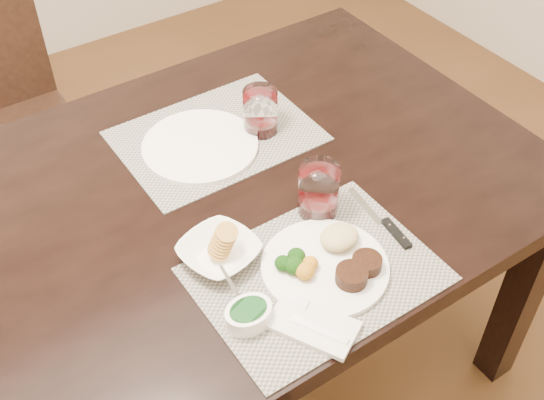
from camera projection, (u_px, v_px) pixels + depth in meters
dining_table at (117, 263)px, 1.47m from camera, size 2.00×1.00×0.75m
chair_far at (0, 110)px, 2.14m from camera, size 0.42×0.42×0.90m
placemat_near at (316, 274)px, 1.34m from camera, size 0.46×0.34×0.00m
placemat_far at (216, 136)px, 1.65m from camera, size 0.46×0.34×0.00m
dinner_plate at (331, 262)px, 1.34m from camera, size 0.25×0.25×0.05m
napkin_fork at (313, 325)px, 1.24m from camera, size 0.15×0.18×0.02m
steak_knife at (389, 227)px, 1.42m from camera, size 0.03×0.21×0.01m
cracker_bowl at (219, 251)px, 1.35m from camera, size 0.18×0.18×0.07m
sauce_ramekin at (248, 314)px, 1.24m from camera, size 0.09×0.14×0.07m
wine_glass_near at (319, 192)px, 1.43m from camera, size 0.09×0.09×0.12m
far_plate at (200, 146)px, 1.61m from camera, size 0.27×0.27×0.01m
wine_glass_far at (260, 113)px, 1.63m from camera, size 0.08×0.08×0.11m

